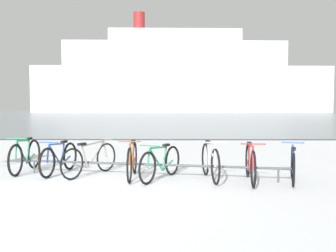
# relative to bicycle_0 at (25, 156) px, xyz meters

# --- Properties ---
(ground) EXTENTS (80.00, 132.00, 0.08)m
(ground) POSITION_rel_bicycle_0_xyz_m (1.54, 51.55, -0.41)
(ground) COLOR white
(bike_rack) EXTENTS (5.79, 1.08, 0.31)m
(bike_rack) POSITION_rel_bicycle_0_xyz_m (2.85, -0.57, -0.10)
(bike_rack) COLOR #4C5156
(bike_rack) RESTS_ON ground
(bicycle_0) EXTENTS (0.46, 1.68, 0.82)m
(bicycle_0) POSITION_rel_bicycle_0_xyz_m (0.00, 0.00, 0.00)
(bicycle_0) COLOR black
(bicycle_0) RESTS_ON ground
(bicycle_1) EXTENTS (0.50, 1.66, 0.76)m
(bicycle_1) POSITION_rel_bicycle_0_xyz_m (0.83, -0.17, -0.03)
(bicycle_1) COLOR black
(bicycle_1) RESTS_ON ground
(bicycle_2) EXTENTS (0.89, 1.55, 0.78)m
(bicycle_2) POSITION_rel_bicycle_0_xyz_m (1.56, -0.35, -0.02)
(bicycle_2) COLOR black
(bicycle_2) RESTS_ON ground
(bicycle_3) EXTENTS (0.46, 1.70, 0.83)m
(bicycle_3) POSITION_rel_bicycle_0_xyz_m (2.51, -0.65, 0.01)
(bicycle_3) COLOR black
(bicycle_3) RESTS_ON ground
(bicycle_4) EXTENTS (0.82, 1.54, 0.76)m
(bicycle_4) POSITION_rel_bicycle_0_xyz_m (3.11, -0.77, -0.03)
(bicycle_4) COLOR black
(bicycle_4) RESTS_ON ground
(bicycle_5) EXTENTS (0.46, 1.66, 0.83)m
(bicycle_5) POSITION_rel_bicycle_0_xyz_m (4.13, -0.77, 0.00)
(bicycle_5) COLOR black
(bicycle_5) RESTS_ON ground
(bicycle_6) EXTENTS (0.46, 1.75, 0.82)m
(bicycle_6) POSITION_rel_bicycle_0_xyz_m (4.90, -0.98, 0.00)
(bicycle_6) COLOR black
(bicycle_6) RESTS_ON ground
(bicycle_7) EXTENTS (0.59, 1.55, 0.76)m
(bicycle_7) POSITION_rel_bicycle_0_xyz_m (5.76, -0.96, -0.03)
(bicycle_7) COLOR black
(bicycle_7) RESTS_ON ground
(ferry_ship) EXTENTS (55.44, 14.09, 19.31)m
(ferry_ship) POSITION_rel_bicycle_0_xyz_m (4.74, 64.40, 6.11)
(ferry_ship) COLOR silver
(ferry_ship) RESTS_ON ground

